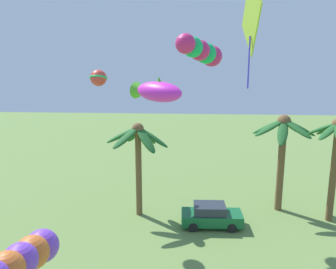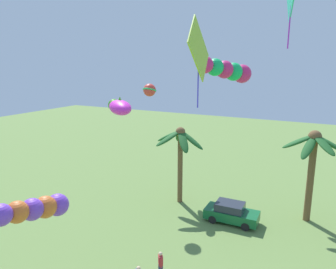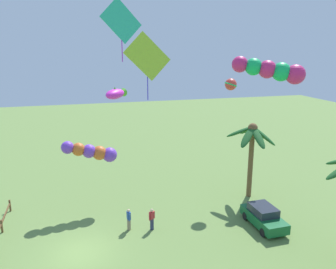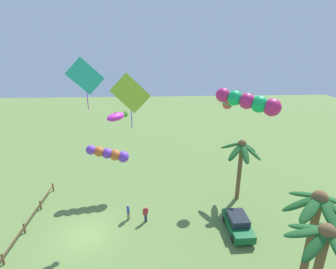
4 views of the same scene
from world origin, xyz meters
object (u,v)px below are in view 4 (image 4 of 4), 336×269
at_px(palm_tree_1, 241,154).
at_px(kite_diamond_5, 85,77).
at_px(parked_car_0, 238,224).
at_px(spectator_0, 146,214).
at_px(kite_tube_0, 109,154).
at_px(kite_ball_4, 227,104).
at_px(kite_diamond_3, 130,94).
at_px(kite_tube_1, 250,102).
at_px(palm_tree_2, 316,214).
at_px(palm_tree_0, 321,252).
at_px(spectator_1, 128,212).
at_px(kite_fish_2, 117,116).

bearing_deg(palm_tree_1, kite_diamond_5, -52.30).
xyz_separation_m(parked_car_0, spectator_0, (-1.66, -7.89, 0.06)).
height_order(spectator_0, kite_diamond_5, kite_diamond_5).
bearing_deg(kite_tube_0, kite_ball_4, 92.85).
bearing_deg(kite_diamond_3, kite_tube_1, 99.11).
relative_size(spectator_0, kite_tube_0, 0.37).
bearing_deg(palm_tree_1, palm_tree_2, 8.20).
distance_m(palm_tree_2, kite_tube_0, 18.56).
distance_m(palm_tree_1, palm_tree_2, 10.03).
bearing_deg(kite_diamond_3, palm_tree_1, 118.71).
xyz_separation_m(palm_tree_1, kite_ball_4, (-2.21, -1.12, 4.50)).
bearing_deg(kite_tube_0, kite_diamond_3, 23.46).
height_order(palm_tree_0, spectator_1, palm_tree_0).
height_order(palm_tree_2, spectator_1, palm_tree_2).
relative_size(palm_tree_1, spectator_0, 4.10).
xyz_separation_m(kite_tube_0, kite_diamond_5, (10.82, 1.18, 9.00)).
xyz_separation_m(kite_tube_0, kite_fish_2, (4.01, 1.62, 5.03)).
distance_m(parked_car_0, kite_fish_2, 13.62).
bearing_deg(spectator_1, kite_diamond_3, 20.07).
distance_m(spectator_0, kite_tube_0, 7.22).
distance_m(palm_tree_0, kite_fish_2, 16.06).
distance_m(palm_tree_1, kite_diamond_3, 13.41).
distance_m(kite_fish_2, kite_ball_4, 11.34).
bearing_deg(kite_diamond_3, spectator_0, 164.25).
bearing_deg(spectator_1, palm_tree_0, 47.24).
relative_size(parked_car_0, spectator_1, 2.48).
bearing_deg(kite_diamond_5, spectator_1, 171.53).
distance_m(palm_tree_1, spectator_1, 12.10).
bearing_deg(spectator_0, kite_diamond_5, -23.03).
xyz_separation_m(spectator_0, kite_fish_2, (-0.86, -2.09, 8.85)).
xyz_separation_m(palm_tree_2, kite_fish_2, (-7.52, -12.91, 4.34)).
bearing_deg(kite_tube_1, spectator_0, -95.79).
height_order(kite_diamond_3, kite_ball_4, kite_diamond_3).
bearing_deg(spectator_1, spectator_0, 76.07).
xyz_separation_m(kite_fish_2, kite_diamond_5, (6.81, -0.44, 3.97)).
xyz_separation_m(palm_tree_0, kite_ball_4, (-15.10, -0.99, 4.21)).
distance_m(spectator_1, kite_tube_0, 6.26).
distance_m(kite_tube_0, kite_ball_4, 12.95).
relative_size(palm_tree_2, kite_fish_2, 3.51).
height_order(spectator_1, kite_diamond_5, kite_diamond_5).
bearing_deg(palm_tree_2, kite_ball_4, -168.14).
height_order(spectator_0, kite_tube_1, kite_tube_1).
height_order(palm_tree_1, kite_tube_0, palm_tree_1).
height_order(kite_tube_1, kite_ball_4, kite_tube_1).
relative_size(kite_tube_0, kite_ball_4, 3.81).
bearing_deg(kite_fish_2, palm_tree_2, 59.76).
xyz_separation_m(palm_tree_2, spectator_0, (-6.66, -10.82, -4.51)).
bearing_deg(kite_tube_1, kite_ball_4, 178.66).
relative_size(palm_tree_0, spectator_1, 4.41).
bearing_deg(kite_ball_4, parked_car_0, -3.05).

